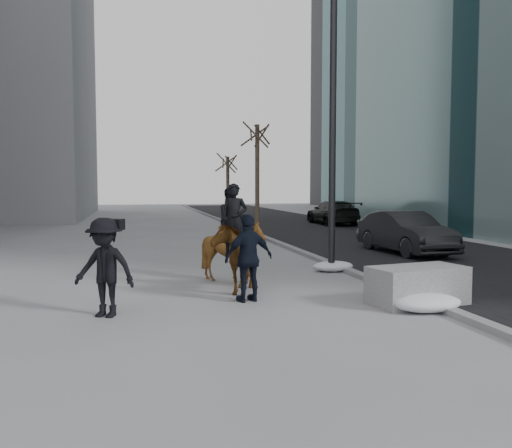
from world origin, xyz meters
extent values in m
plane|color=gray|center=(0.00, 0.00, 0.00)|extent=(120.00, 120.00, 0.00)
cube|color=black|center=(7.00, 10.00, 0.01)|extent=(8.00, 90.00, 0.01)
cube|color=gray|center=(3.00, 10.00, 0.06)|extent=(0.25, 90.00, 0.12)
cube|color=#99999C|center=(2.84, -0.56, 0.37)|extent=(2.00, 1.25, 0.75)
imported|color=black|center=(6.54, 6.89, 0.72)|extent=(1.78, 4.47, 1.45)
imported|color=black|center=(9.15, 20.81, 0.72)|extent=(2.02, 4.96, 1.44)
imported|color=#4E2A0F|center=(-0.39, 1.50, 0.78)|extent=(1.34, 2.00, 1.55)
imported|color=black|center=(-0.39, 1.65, 1.56)|extent=(0.68, 0.55, 1.62)
cube|color=#100F37|center=(-0.39, 1.65, 1.22)|extent=(0.62, 0.68, 0.06)
imported|color=#45250D|center=(-0.24, 2.70, 0.74)|extent=(1.42, 1.54, 1.48)
imported|color=black|center=(-0.24, 2.85, 1.49)|extent=(0.85, 0.71, 1.54)
cube|color=#0F1B3A|center=(-0.24, 2.85, 1.16)|extent=(0.58, 0.64, 0.06)
imported|color=black|center=(-0.32, 0.42, 0.88)|extent=(1.10, 0.68, 1.75)
cylinder|color=#EA420D|center=(-0.37, 0.97, 1.15)|extent=(0.04, 0.18, 0.07)
imported|color=black|center=(-3.06, -0.27, 0.88)|extent=(1.31, 1.09, 1.75)
cube|color=black|center=(-2.91, -0.02, 1.62)|extent=(0.42, 0.36, 0.20)
cylinder|color=black|center=(2.60, 3.55, 4.50)|extent=(0.18, 0.18, 9.00)
ellipsoid|color=silver|center=(2.70, -1.16, 0.17)|extent=(1.31, 0.83, 0.33)
ellipsoid|color=silver|center=(2.70, 3.67, 0.14)|extent=(1.12, 0.71, 0.29)
camera|label=1|loc=(-2.52, -10.07, 2.31)|focal=38.00mm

